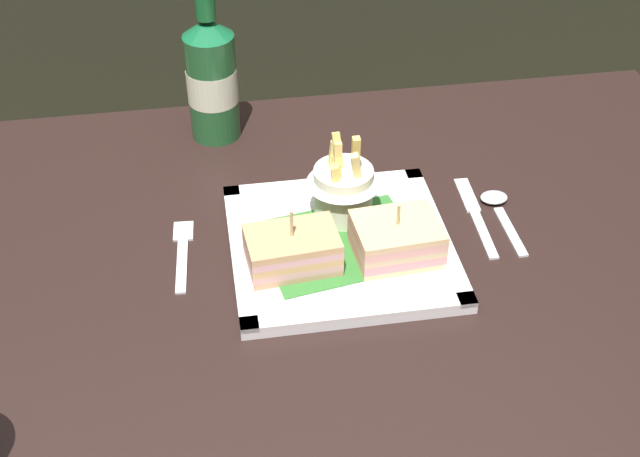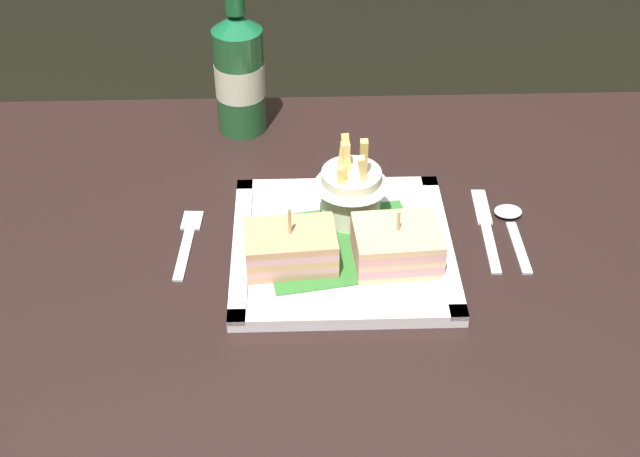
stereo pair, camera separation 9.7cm
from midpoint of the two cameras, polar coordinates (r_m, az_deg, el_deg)
dining_table at (r=1.10m, az=1.25°, el=-8.23°), size 1.19×0.75×0.77m
square_plate at (r=1.00m, az=4.21°, el=-1.43°), size 0.26×0.26×0.02m
sandwich_half_left at (r=0.96m, az=0.82°, el=-1.43°), size 0.11×0.08×0.08m
sandwich_half_right at (r=0.97m, az=7.99°, el=-1.25°), size 0.10×0.08×0.07m
fries_cup at (r=1.01m, az=4.79°, el=2.81°), size 0.09×0.09×0.12m
beer_bottle at (r=1.18m, az=-3.16°, el=10.58°), size 0.07×0.07×0.26m
fork at (r=1.02m, az=-6.33°, el=-0.85°), size 0.03×0.13×0.00m
knife at (r=1.07m, az=13.62°, el=0.10°), size 0.02×0.16×0.00m
spoon at (r=1.08m, az=15.22°, el=0.43°), size 0.04×0.13×0.01m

